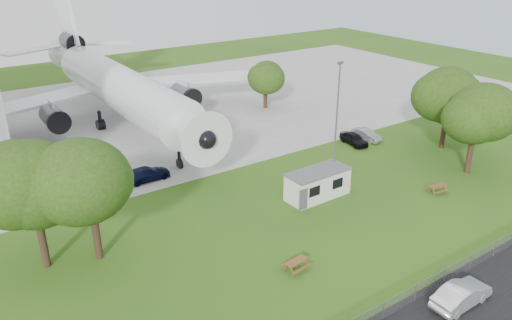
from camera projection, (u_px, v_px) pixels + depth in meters
ground at (309, 241)px, 39.38m from camera, size 160.00×160.00×0.00m
concrete_apron at (128, 116)px, 68.07m from camera, size 120.00×46.00×0.03m
airliner at (116, 84)px, 63.32m from camera, size 46.36×47.73×17.69m
site_cabin at (318, 184)px, 45.78m from camera, size 6.77×2.79×2.62m
picnic_west at (296, 269)px, 35.89m from camera, size 1.96×1.70×0.76m
picnic_east at (436, 193)px, 47.05m from camera, size 2.02×1.77×0.76m
fence at (404, 307)px, 32.20m from camera, size 58.00×0.04×1.30m
lamp_mast at (336, 128)px, 45.96m from camera, size 0.16×0.16×12.00m
tree_west_big at (33, 191)px, 33.92m from camera, size 7.95×7.95×10.05m
tree_west_small at (89, 183)px, 34.86m from camera, size 7.78×7.78×10.06m
tree_east_front at (476, 118)px, 48.95m from camera, size 7.01×7.01×9.33m
tree_east_back at (449, 95)px, 55.06m from camera, size 7.10×7.10×9.82m
tree_far_apron at (266, 79)px, 69.78m from camera, size 5.25×5.25×6.93m
car_centre_sedan at (461, 295)px, 32.10m from camera, size 4.64×1.65×1.52m
car_ne_hatch at (354, 139)px, 58.13m from camera, size 2.19×4.25×1.38m
car_ne_sedan at (366, 135)px, 59.50m from camera, size 1.76×4.06×1.30m
car_apron_van at (146, 174)px, 49.22m from camera, size 4.82×2.05×1.38m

